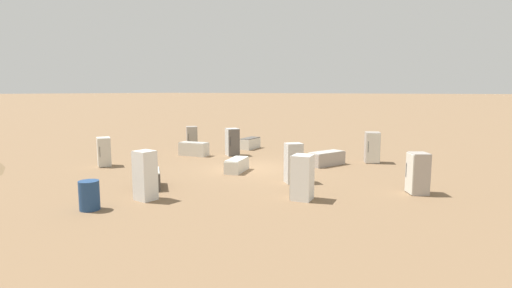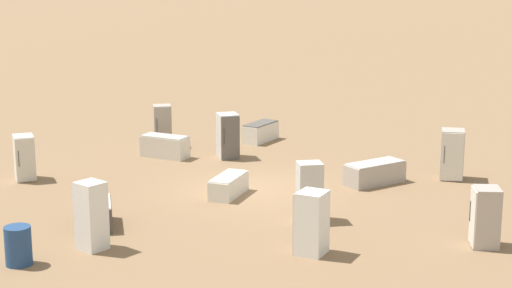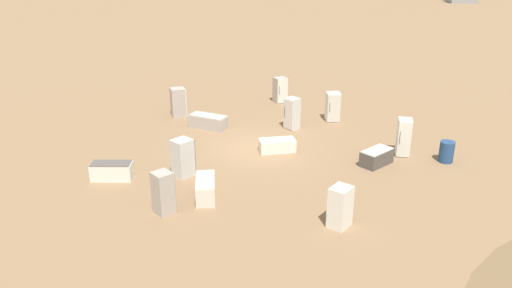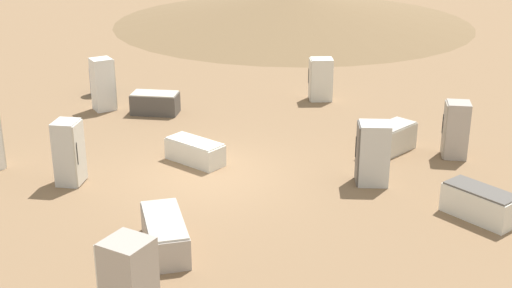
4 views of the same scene
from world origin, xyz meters
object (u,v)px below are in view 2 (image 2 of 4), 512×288
object	(u,v)px
discarded_fridge_9	(452,154)
discarded_fridge_11	(162,126)
discarded_fridge_0	(311,223)
discarded_fridge_2	(309,191)
discarded_fridge_8	(165,146)
discarded_fridge_12	(91,216)
discarded_fridge_1	(485,217)
discarded_fridge_3	(24,158)
discarded_fridge_6	(229,186)
discarded_fridge_7	(260,132)
discarded_fridge_4	(375,173)
discarded_fridge_10	(228,136)
discarded_fridge_5	(97,214)
rusty_barrel	(18,246)

from	to	relation	value
discarded_fridge_9	discarded_fridge_11	distance (m)	10.63
discarded_fridge_0	discarded_fridge_2	world-z (taller)	discarded_fridge_2
discarded_fridge_8	discarded_fridge_12	distance (m)	9.31
discarded_fridge_1	discarded_fridge_3	world-z (taller)	discarded_fridge_1
discarded_fridge_8	discarded_fridge_11	bearing A→B (deg)	34.75
discarded_fridge_6	discarded_fridge_0	bearing A→B (deg)	134.02
discarded_fridge_7	discarded_fridge_9	size ratio (longest dim) A/B	1.06
discarded_fridge_3	discarded_fridge_7	bearing A→B (deg)	-164.83
discarded_fridge_2	discarded_fridge_6	size ratio (longest dim) A/B	0.92
discarded_fridge_8	discarded_fridge_3	bearing A→B (deg)	151.92
discarded_fridge_4	discarded_fridge_10	distance (m)	5.74
discarded_fridge_2	discarded_fridge_6	xyz separation A→B (m)	(0.53, 3.18, -0.50)
discarded_fridge_0	discarded_fridge_6	distance (m)	5.34
discarded_fridge_8	discarded_fridge_10	bearing A→B (deg)	-65.84
discarded_fridge_5	discarded_fridge_11	world-z (taller)	discarded_fridge_11
discarded_fridge_8	discarded_fridge_9	bearing A→B (deg)	-80.80
discarded_fridge_7	rusty_barrel	bearing A→B (deg)	97.58
discarded_fridge_3	discarded_fridge_10	distance (m)	6.93
discarded_fridge_8	discarded_fridge_9	distance (m)	9.78
discarded_fridge_5	discarded_fridge_1	bearing A→B (deg)	-19.85
discarded_fridge_1	discarded_fridge_9	world-z (taller)	discarded_fridge_9
discarded_fridge_2	discarded_fridge_12	bearing A→B (deg)	-167.98
discarded_fridge_2	discarded_fridge_5	world-z (taller)	discarded_fridge_2
discarded_fridge_10	discarded_fridge_7	bearing A→B (deg)	-129.80
discarded_fridge_1	discarded_fridge_7	size ratio (longest dim) A/B	0.89
discarded_fridge_2	discarded_fridge_5	bearing A→B (deg)	174.84
discarded_fridge_2	discarded_fridge_3	bearing A→B (deg)	144.53
discarded_fridge_12	discarded_fridge_2	bearing A→B (deg)	-26.79
discarded_fridge_2	discarded_fridge_3	world-z (taller)	discarded_fridge_2
discarded_fridge_0	discarded_fridge_12	world-z (taller)	discarded_fridge_12
discarded_fridge_1	discarded_fridge_7	xyz separation A→B (m)	(6.02, 11.30, -0.39)
discarded_fridge_5	discarded_fridge_8	size ratio (longest dim) A/B	0.90
discarded_fridge_8	discarded_fridge_12	size ratio (longest dim) A/B	1.04
discarded_fridge_4	discarded_fridge_5	xyz separation A→B (m)	(-8.00, 3.80, -0.00)
discarded_fridge_2	discarded_fridge_3	size ratio (longest dim) A/B	1.13
discarded_fridge_8	discarded_fridge_7	bearing A→B (deg)	-26.94
discarded_fridge_4	discarded_fridge_7	distance (m)	6.89
discarded_fridge_1	discarded_fridge_12	distance (m)	9.59
discarded_fridge_0	discarded_fridge_7	size ratio (longest dim) A/B	0.92
discarded_fridge_12	discarded_fridge_10	bearing A→B (deg)	22.73
discarded_fridge_5	discarded_fridge_9	distance (m)	11.37
discarded_fridge_4	discarded_fridge_3	bearing A→B (deg)	-125.72
discarded_fridge_0	discarded_fridge_2	size ratio (longest dim) A/B	0.96
discarded_fridge_1	discarded_fridge_11	size ratio (longest dim) A/B	0.98
discarded_fridge_0	discarded_fridge_1	world-z (taller)	discarded_fridge_0
discarded_fridge_8	discarded_fridge_10	world-z (taller)	discarded_fridge_10
discarded_fridge_8	discarded_fridge_12	bearing A→B (deg)	-158.87
discarded_fridge_10	rusty_barrel	world-z (taller)	discarded_fridge_10
discarded_fridge_8	discarded_fridge_0	bearing A→B (deg)	-128.76
discarded_fridge_6	discarded_fridge_11	world-z (taller)	discarded_fridge_11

